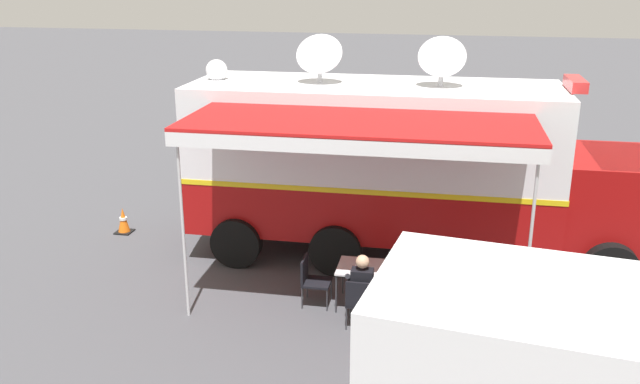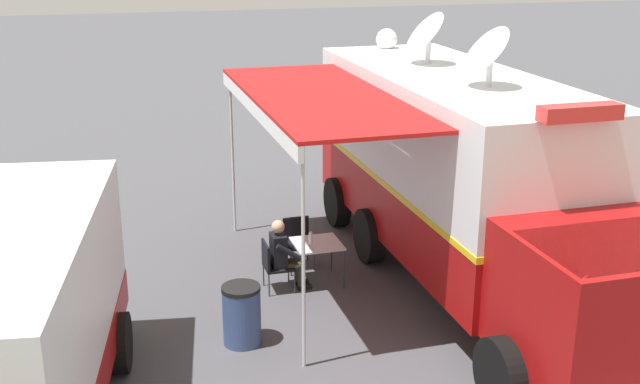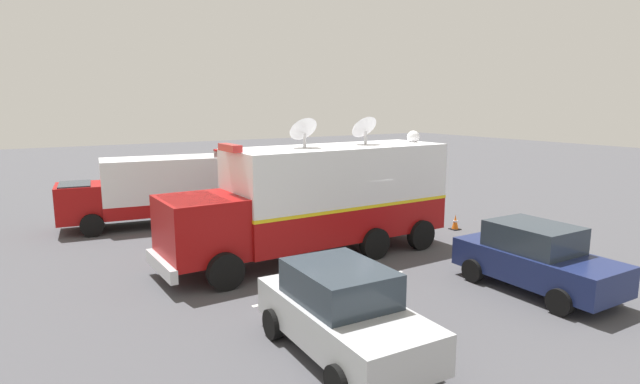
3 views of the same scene
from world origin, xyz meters
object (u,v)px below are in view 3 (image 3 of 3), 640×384
object	(u,v)px
folding_chair_at_table	(285,219)
car_behind_truck	(342,311)
water_bottle	(296,214)
trash_bin	(237,221)
folding_chair_beside_table	(316,219)
command_truck	(318,196)
folding_table	(298,218)
seated_responder	(288,216)
support_truck	(157,190)
traffic_cone	(455,222)
car_far_corner	(536,258)

from	to	relation	value
folding_chair_at_table	car_behind_truck	bearing A→B (deg)	158.65
water_bottle	trash_bin	size ratio (longest dim) A/B	0.25
water_bottle	folding_chair_beside_table	size ratio (longest dim) A/B	0.26
trash_bin	car_behind_truck	size ratio (longest dim) A/B	0.21
command_truck	folding_table	xyz separation A→B (m)	(2.39, -0.61, -1.27)
folding_table	folding_chair_at_table	xyz separation A→B (m)	(0.80, 0.12, -0.16)
folding_table	trash_bin	distance (m)	2.40
folding_chair_at_table	car_behind_truck	size ratio (longest dim) A/B	0.20
folding_chair_beside_table	seated_responder	bearing A→B (deg)	64.15
folding_chair_beside_table	trash_bin	world-z (taller)	trash_bin
command_truck	folding_chair_beside_table	size ratio (longest dim) A/B	10.95
folding_chair_beside_table	folding_chair_at_table	bearing A→B (deg)	55.90
water_bottle	support_truck	size ratio (longest dim) A/B	0.03
traffic_cone	car_far_corner	world-z (taller)	car_far_corner
folding_table	folding_chair_at_table	world-z (taller)	folding_chair_at_table
car_far_corner	folding_chair_beside_table	bearing A→B (deg)	12.05
folding_table	car_far_corner	xyz separation A→B (m)	(-8.01, -2.59, 0.21)
folding_chair_at_table	folding_chair_beside_table	world-z (taller)	same
folding_table	car_far_corner	bearing A→B (deg)	-162.08
support_truck	car_behind_truck	bearing A→B (deg)	-178.92
command_truck	support_truck	world-z (taller)	command_truck
trash_bin	support_truck	xyz separation A→B (m)	(3.05, 2.12, 0.93)
support_truck	folding_chair_at_table	bearing A→B (deg)	-135.75
folding_chair_at_table	seated_responder	bearing A→B (deg)	-179.09
folding_table	traffic_cone	size ratio (longest dim) A/B	1.40
folding_table	seated_responder	bearing A→B (deg)	11.12
seated_responder	car_far_corner	size ratio (longest dim) A/B	0.30
folding_chair_at_table	support_truck	world-z (taller)	support_truck
folding_chair_at_table	car_far_corner	bearing A→B (deg)	-162.88
command_truck	car_far_corner	world-z (taller)	command_truck
water_bottle	seated_responder	xyz separation A→B (m)	(0.49, 0.09, -0.18)
car_behind_truck	car_far_corner	xyz separation A→B (m)	(0.19, -6.23, 0.00)
water_bottle	car_behind_truck	world-z (taller)	car_behind_truck
folding_chair_beside_table	car_behind_truck	world-z (taller)	car_behind_truck
seated_responder	command_truck	bearing A→B (deg)	170.68
folding_chair_beside_table	support_truck	distance (m)	6.60
support_truck	folding_chair_beside_table	bearing A→B (deg)	-133.67
folding_chair_at_table	seated_responder	xyz separation A→B (m)	(-0.19, -0.00, 0.14)
trash_bin	car_behind_truck	world-z (taller)	car_behind_truck
seated_responder	support_truck	bearing A→B (deg)	42.91
water_bottle	car_behind_truck	xyz separation A→B (m)	(-8.32, 3.61, 0.05)
car_behind_truck	water_bottle	bearing A→B (deg)	-23.47
command_truck	seated_responder	size ratio (longest dim) A/B	7.62
command_truck	trash_bin	bearing A→B (deg)	16.06
traffic_cone	water_bottle	bearing A→B (deg)	66.83
folding_table	folding_chair_at_table	distance (m)	0.82
folding_chair_at_table	car_far_corner	size ratio (longest dim) A/B	0.21
folding_chair_beside_table	traffic_cone	xyz separation A→B (m)	(-2.47, -4.84, -0.23)
command_truck	folding_chair_at_table	size ratio (longest dim) A/B	10.95
car_far_corner	folding_table	bearing A→B (deg)	17.92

